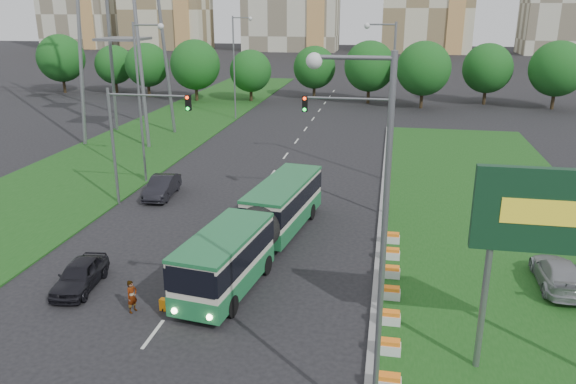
% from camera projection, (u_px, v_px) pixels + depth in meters
% --- Properties ---
extents(ground, '(360.00, 360.00, 0.00)m').
position_uv_depth(ground, '(256.00, 276.00, 28.61)').
color(ground, black).
rests_on(ground, ground).
extents(grass_median, '(14.00, 60.00, 0.15)m').
position_uv_depth(grass_median, '(497.00, 233.00, 33.81)').
color(grass_median, '#164513').
rests_on(grass_median, ground).
extents(median_kerb, '(0.30, 60.00, 0.18)m').
position_uv_depth(median_kerb, '(380.00, 225.00, 35.00)').
color(median_kerb, gray).
rests_on(median_kerb, ground).
extents(left_verge, '(12.00, 110.00, 0.10)m').
position_uv_depth(left_verge, '(138.00, 146.00, 55.02)').
color(left_verge, '#164513').
rests_on(left_verge, ground).
extents(lane_markings, '(0.20, 100.00, 0.01)m').
position_uv_depth(lane_markings, '(277.00, 167.00, 47.79)').
color(lane_markings, beige).
rests_on(lane_markings, ground).
extents(flower_planters, '(1.10, 13.70, 0.60)m').
position_uv_depth(flower_planters, '(389.00, 293.00, 26.00)').
color(flower_planters, silver).
rests_on(flower_planters, grass_median).
extents(billboard, '(6.00, 0.37, 8.00)m').
position_uv_depth(billboard, '(564.00, 221.00, 18.95)').
color(billboard, slate).
rests_on(billboard, ground).
extents(traffic_mast_median, '(5.76, 0.32, 8.00)m').
position_uv_depth(traffic_mast_median, '(365.00, 135.00, 35.43)').
color(traffic_mast_median, slate).
rests_on(traffic_mast_median, ground).
extents(traffic_mast_left, '(5.76, 0.32, 8.00)m').
position_uv_depth(traffic_mast_left, '(134.00, 129.00, 37.11)').
color(traffic_mast_left, slate).
rests_on(traffic_mast_left, ground).
extents(street_lamps, '(36.00, 60.00, 12.00)m').
position_uv_depth(street_lamps, '(246.00, 120.00, 36.56)').
color(street_lamps, slate).
rests_on(street_lamps, ground).
extents(tree_line, '(120.00, 8.00, 9.00)m').
position_uv_depth(tree_line, '(421.00, 72.00, 76.79)').
color(tree_line, '#155217').
rests_on(tree_line, ground).
extents(articulated_bus, '(2.50, 16.07, 2.65)m').
position_uv_depth(articulated_bus, '(259.00, 227.00, 30.66)').
color(articulated_bus, beige).
rests_on(articulated_bus, ground).
extents(car_left_near, '(2.11, 4.28, 1.40)m').
position_uv_depth(car_left_near, '(80.00, 275.00, 27.16)').
color(car_left_near, black).
rests_on(car_left_near, ground).
extents(car_left_far, '(1.96, 4.65, 1.49)m').
position_uv_depth(car_left_far, '(162.00, 187.00, 40.27)').
color(car_left_far, black).
rests_on(car_left_far, ground).
extents(car_median, '(2.02, 4.78, 1.38)m').
position_uv_depth(car_median, '(558.00, 273.00, 27.02)').
color(car_median, '#95979D').
rests_on(car_median, grass_median).
extents(pedestrian, '(0.54, 0.65, 1.53)m').
position_uv_depth(pedestrian, '(132.00, 296.00, 25.02)').
color(pedestrian, gray).
rests_on(pedestrian, ground).
extents(shopping_trolley, '(0.32, 0.34, 0.55)m').
position_uv_depth(shopping_trolley, '(164.00, 304.00, 25.32)').
color(shopping_trolley, orange).
rests_on(shopping_trolley, ground).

